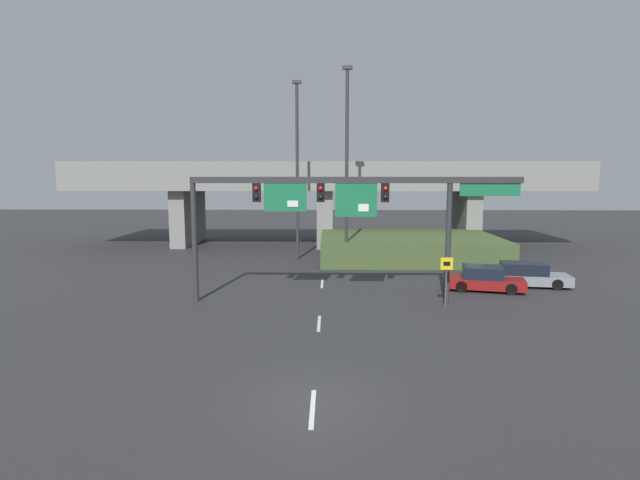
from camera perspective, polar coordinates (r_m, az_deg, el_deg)
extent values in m
plane|color=#2D2D30|center=(15.40, -0.77, -17.67)|extent=(160.00, 160.00, 0.00)
cube|color=silver|center=(14.83, -0.86, -18.68)|extent=(0.14, 2.40, 0.01)
cube|color=silver|center=(22.41, -0.11, -9.50)|extent=(0.14, 2.40, 0.01)
cube|color=silver|center=(30.27, 0.24, -5.02)|extent=(0.14, 2.40, 0.01)
cube|color=silver|center=(38.25, 0.44, -2.39)|extent=(0.14, 2.40, 0.01)
cube|color=silver|center=(46.27, 0.57, -0.67)|extent=(0.14, 2.40, 0.01)
cylinder|color=#2D2D30|center=(26.40, -14.15, 0.01)|extent=(0.28, 0.28, 6.44)
cylinder|color=#2D2D30|center=(26.16, 14.44, -0.07)|extent=(0.28, 0.28, 6.44)
cube|color=#2D2D30|center=(25.28, 4.20, 6.86)|extent=(16.59, 0.32, 0.32)
cube|color=black|center=(25.54, -7.25, 5.40)|extent=(0.40, 0.28, 0.95)
sphere|color=red|center=(25.36, -7.32, 5.87)|extent=(0.22, 0.22, 0.22)
sphere|color=black|center=(25.38, -7.30, 4.90)|extent=(0.22, 0.22, 0.22)
cube|color=black|center=(25.27, 0.08, 5.44)|extent=(0.40, 0.28, 0.95)
sphere|color=red|center=(25.09, 0.07, 5.91)|extent=(0.22, 0.22, 0.22)
sphere|color=black|center=(25.10, 0.07, 4.94)|extent=(0.22, 0.22, 0.22)
cube|color=black|center=(25.41, 7.45, 5.39)|extent=(0.40, 0.28, 0.95)
sphere|color=red|center=(25.24, 7.50, 5.86)|extent=(0.22, 0.22, 0.22)
sphere|color=black|center=(25.25, 7.48, 4.89)|extent=(0.22, 0.22, 0.22)
cube|color=#196B42|center=(25.28, -3.99, 4.89)|extent=(2.16, 0.08, 1.42)
cube|color=white|center=(25.21, -3.13, 4.16)|extent=(0.54, 0.03, 0.31)
cube|color=#196B42|center=(25.21, 4.15, 4.57)|extent=(2.11, 0.08, 1.69)
cube|color=white|center=(25.21, 4.99, 3.69)|extent=(0.53, 0.03, 0.37)
cube|color=#196B42|center=(26.44, 18.86, 5.46)|extent=(3.01, 0.07, 0.64)
cylinder|color=#4C4C4C|center=(25.35, 14.20, -4.72)|extent=(0.08, 0.08, 2.59)
cube|color=yellow|center=(25.13, 14.29, -2.64)|extent=(0.60, 0.03, 0.60)
cube|color=black|center=(25.11, 14.30, -2.64)|extent=(0.33, 0.01, 0.21)
cylinder|color=#2D2D30|center=(38.65, -2.61, 7.64)|extent=(0.24, 0.24, 13.34)
cube|color=#333333|center=(39.27, -2.67, 17.59)|extent=(0.70, 0.36, 0.24)
cylinder|color=#2D2D30|center=(35.19, 3.07, 7.92)|extent=(0.24, 0.24, 13.67)
cube|color=#333333|center=(35.93, 3.15, 19.09)|extent=(0.70, 0.36, 0.24)
cube|color=gray|center=(47.26, 0.60, 6.77)|extent=(46.14, 9.38, 1.61)
cube|color=gray|center=(42.78, 0.54, 8.38)|extent=(46.14, 0.40, 0.90)
cube|color=gray|center=(49.32, -14.79, 2.60)|extent=(1.40, 7.50, 5.17)
cube|color=gray|center=(47.43, 0.59, 2.67)|extent=(1.40, 7.50, 5.17)
cube|color=gray|center=(49.07, 16.06, 2.54)|extent=(1.40, 7.50, 5.17)
cube|color=#42562D|center=(39.96, 10.05, -0.78)|extent=(13.69, 9.98, 1.79)
cube|color=maroon|center=(30.04, 18.35, -4.65)|extent=(4.57, 2.78, 0.56)
cube|color=black|center=(29.91, 18.07, -3.50)|extent=(2.54, 2.14, 0.66)
cylinder|color=black|center=(30.99, 20.68, -4.61)|extent=(0.67, 0.36, 0.64)
cylinder|color=black|center=(29.39, 21.02, -5.27)|extent=(0.67, 0.36, 0.64)
cylinder|color=black|center=(30.80, 15.78, -4.48)|extent=(0.67, 0.36, 0.64)
cylinder|color=black|center=(29.19, 15.85, -5.14)|extent=(0.67, 0.36, 0.64)
cube|color=gray|center=(31.98, 22.54, -4.11)|extent=(4.99, 2.41, 0.57)
cube|color=black|center=(31.82, 22.26, -3.01)|extent=(2.69, 1.92, 0.67)
cylinder|color=black|center=(33.12, 24.72, -4.06)|extent=(0.66, 0.31, 0.64)
cylinder|color=black|center=(31.66, 25.47, -4.61)|extent=(0.66, 0.31, 0.64)
cylinder|color=black|center=(32.44, 19.65, -4.04)|extent=(0.66, 0.31, 0.64)
cylinder|color=black|center=(30.95, 20.17, -4.60)|extent=(0.66, 0.31, 0.64)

